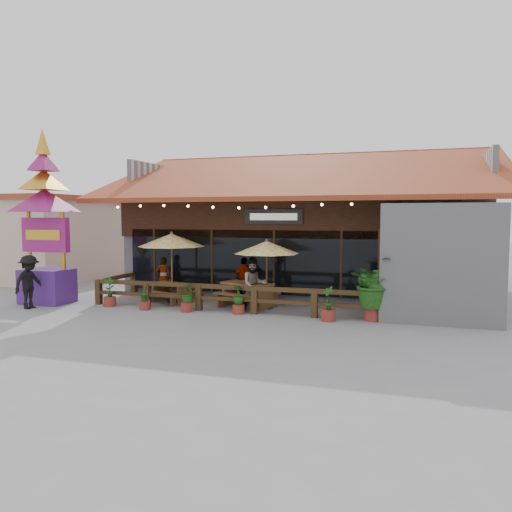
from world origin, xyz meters
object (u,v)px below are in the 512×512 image
(tropical_plant, at_px, (373,284))
(picnic_table_left, at_px, (171,289))
(picnic_table_right, at_px, (247,291))
(umbrella_left, at_px, (172,240))
(thai_sign_tower, at_px, (45,205))
(umbrella_right, at_px, (267,248))
(pedestrian, at_px, (29,282))

(tropical_plant, bearing_deg, picnic_table_left, 172.01)
(picnic_table_right, relative_size, tropical_plant, 1.13)
(umbrella_left, xyz_separation_m, picnic_table_left, (0.02, -0.11, -1.82))
(picnic_table_right, distance_m, tropical_plant, 4.57)
(umbrella_left, height_order, thai_sign_tower, thai_sign_tower)
(umbrella_left, height_order, umbrella_right, umbrella_left)
(picnic_table_right, distance_m, thai_sign_tower, 8.06)
(umbrella_right, height_order, tropical_plant, umbrella_right)
(picnic_table_right, bearing_deg, picnic_table_left, 179.33)
(tropical_plant, height_order, pedestrian, tropical_plant)
(umbrella_right, bearing_deg, picnic_table_right, 178.14)
(umbrella_left, relative_size, thai_sign_tower, 0.48)
(picnic_table_right, bearing_deg, umbrella_right, -1.86)
(thai_sign_tower, bearing_deg, pedestrian, -80.62)
(thai_sign_tower, height_order, tropical_plant, thai_sign_tower)
(umbrella_left, bearing_deg, thai_sign_tower, -159.12)
(umbrella_left, bearing_deg, pedestrian, -146.37)
(umbrella_right, xyz_separation_m, picnic_table_left, (-3.73, 0.06, -1.63))
(umbrella_right, xyz_separation_m, picnic_table_right, (-0.72, 0.02, -1.54))
(picnic_table_left, bearing_deg, picnic_table_right, -0.67)
(picnic_table_left, height_order, pedestrian, pedestrian)
(umbrella_right, relative_size, pedestrian, 1.62)
(thai_sign_tower, height_order, pedestrian, thai_sign_tower)
(umbrella_left, xyz_separation_m, thai_sign_tower, (-4.29, -1.64, 1.31))
(tropical_plant, relative_size, pedestrian, 1.07)
(umbrella_left, bearing_deg, umbrella_right, -2.50)
(umbrella_left, relative_size, tropical_plant, 1.66)
(umbrella_left, distance_m, tropical_plant, 7.63)
(picnic_table_left, distance_m, picnic_table_right, 3.01)
(umbrella_right, height_order, thai_sign_tower, thai_sign_tower)
(umbrella_right, bearing_deg, picnic_table_left, 179.10)
(thai_sign_tower, bearing_deg, umbrella_left, 20.88)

